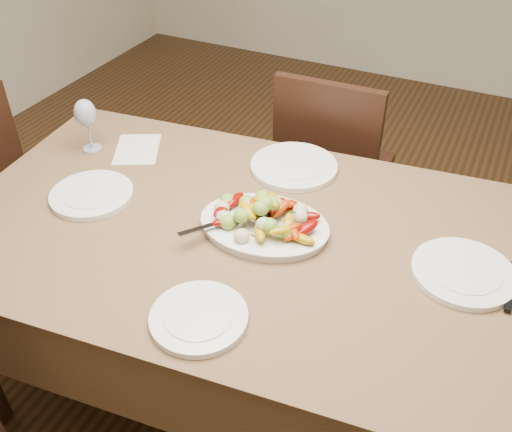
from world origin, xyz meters
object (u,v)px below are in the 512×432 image
(dining_table, at_px, (256,321))
(wine_glass, at_px, (87,124))
(plate_near, at_px, (199,318))
(plate_left, at_px, (92,195))
(plate_far, at_px, (294,166))
(plate_right, at_px, (463,273))
(chair_far, at_px, (335,169))
(serving_platter, at_px, (264,227))

(dining_table, relative_size, wine_glass, 8.98)
(dining_table, relative_size, plate_near, 7.57)
(plate_left, bearing_deg, plate_far, 39.99)
(dining_table, distance_m, plate_right, 0.70)
(plate_near, bearing_deg, dining_table, 93.25)
(plate_far, bearing_deg, plate_near, -85.82)
(plate_right, height_order, wine_glass, wine_glass)
(plate_right, distance_m, plate_far, 0.68)
(plate_far, xyz_separation_m, plate_near, (0.05, -0.73, 0.00))
(chair_far, relative_size, plate_right, 3.46)
(dining_table, distance_m, chair_far, 0.86)
(plate_near, bearing_deg, chair_far, 92.33)
(dining_table, bearing_deg, wine_glass, 166.76)
(plate_near, bearing_deg, plate_left, 151.91)
(plate_left, distance_m, plate_near, 0.64)
(chair_far, bearing_deg, serving_platter, 92.02)
(dining_table, bearing_deg, plate_far, 95.11)
(plate_far, distance_m, plate_near, 0.74)
(plate_left, bearing_deg, dining_table, 6.72)
(serving_platter, relative_size, wine_glass, 1.81)
(plate_left, bearing_deg, plate_near, -28.09)
(serving_platter, bearing_deg, plate_far, 98.21)
(serving_platter, bearing_deg, plate_right, 5.86)
(chair_far, xyz_separation_m, serving_platter, (0.05, -0.84, 0.30))
(serving_platter, xyz_separation_m, plate_left, (-0.56, -0.08, -0.00))
(chair_far, relative_size, serving_platter, 2.56)
(dining_table, distance_m, wine_glass, 0.89)
(plate_right, relative_size, plate_near, 1.13)
(chair_far, height_order, plate_left, chair_far)
(dining_table, xyz_separation_m, plate_right, (0.58, 0.08, 0.39))
(plate_right, xyz_separation_m, plate_near, (-0.56, -0.44, 0.00))
(dining_table, distance_m, plate_far, 0.53)
(dining_table, relative_size, plate_left, 7.06)
(serving_platter, height_order, plate_right, serving_platter)
(dining_table, bearing_deg, serving_platter, 49.28)
(plate_far, relative_size, plate_near, 1.22)
(chair_far, distance_m, plate_far, 0.57)
(plate_left, bearing_deg, chair_far, 60.63)
(serving_platter, distance_m, plate_far, 0.35)
(serving_platter, xyz_separation_m, wine_glass, (-0.75, 0.15, 0.09))
(dining_table, height_order, plate_right, plate_right)
(plate_left, xyz_separation_m, plate_far, (0.51, 0.43, 0.00))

